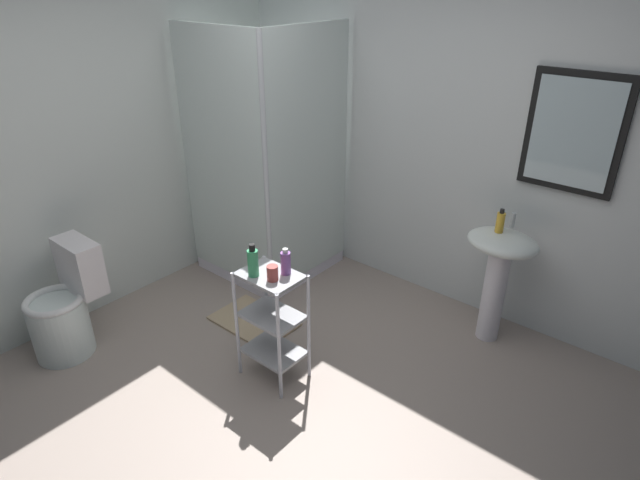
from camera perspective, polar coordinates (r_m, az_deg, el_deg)
The scene contains 13 objects.
ground_plane at distance 3.23m, azimuth -5.21°, elevation -18.68°, with size 4.20×4.20×0.02m, color gray.
wall_back at distance 3.91m, azimuth 13.76°, elevation 10.78°, with size 4.20×0.14×2.50m.
wall_left at distance 3.97m, azimuth -25.71°, elevation 9.07°, with size 0.10×4.20×2.50m, color silver.
shower_stall at distance 4.35m, azimuth -5.52°, elevation 1.97°, with size 0.92×0.92×2.00m.
pedestal_sink at distance 3.66m, azimuth 18.82°, elevation -2.55°, with size 0.46×0.37×0.81m.
sink_faucet at distance 3.64m, azimuth 20.20°, elevation 2.03°, with size 0.03×0.03×0.10m, color silver.
toilet at distance 3.88m, azimuth -25.91°, elevation -6.82°, with size 0.37×0.49×0.76m.
storage_cart at distance 3.22m, azimuth -5.22°, elevation -8.37°, with size 0.38×0.28×0.74m.
hand_soap_bottle at distance 3.54m, azimuth 18.97°, elevation 1.86°, with size 0.05×0.05×0.16m.
body_wash_bottle_green at distance 3.01m, azimuth -7.29°, elevation -2.40°, with size 0.06×0.06×0.20m.
conditioner_bottle_purple at distance 3.02m, azimuth -3.75°, elevation -2.46°, with size 0.06×0.06×0.16m.
rinse_cup at distance 2.98m, azimuth -5.18°, elevation -3.60°, with size 0.07×0.07×0.09m, color #B24742.
bath_mat at distance 3.94m, azimuth -7.18°, elevation -8.71°, with size 0.60×0.40×0.02m, color tan.
Camera 1 is at (1.65, -1.55, 2.30)m, focal length 29.49 mm.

